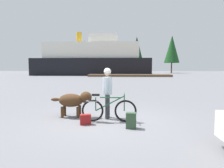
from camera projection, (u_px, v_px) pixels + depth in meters
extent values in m
plane|color=slate|center=(107.00, 121.00, 6.50)|extent=(160.00, 160.00, 0.00)
torus|color=black|center=(126.00, 111.00, 6.36)|extent=(0.69, 0.06, 0.69)
torus|color=black|center=(93.00, 111.00, 6.42)|extent=(0.69, 0.06, 0.69)
cube|color=#19592D|center=(111.00, 98.00, 6.35)|extent=(0.66, 0.03, 0.03)
cube|color=#19592D|center=(110.00, 103.00, 6.37)|extent=(0.89, 0.03, 0.49)
cylinder|color=#19592D|center=(96.00, 104.00, 6.40)|extent=(0.03, 0.03, 0.42)
cylinder|color=#19592D|center=(124.00, 103.00, 6.34)|extent=(0.03, 0.03, 0.52)
cube|color=black|center=(96.00, 95.00, 6.37)|extent=(0.24, 0.10, 0.06)
cylinder|color=#19592D|center=(124.00, 94.00, 6.32)|extent=(0.03, 0.44, 0.03)
cube|color=slate|center=(92.00, 101.00, 6.40)|extent=(0.36, 0.14, 0.02)
cylinder|color=#333338|center=(108.00, 106.00, 6.95)|extent=(0.14, 0.14, 0.81)
cylinder|color=#333338|center=(107.00, 107.00, 6.73)|extent=(0.14, 0.14, 0.81)
cylinder|color=silver|center=(107.00, 86.00, 6.78)|extent=(0.32, 0.32, 0.57)
cylinder|color=silver|center=(108.00, 84.00, 6.99)|extent=(0.09, 0.09, 0.51)
cylinder|color=silver|center=(107.00, 85.00, 6.56)|extent=(0.09, 0.09, 0.51)
sphere|color=tan|center=(107.00, 72.00, 6.74)|extent=(0.22, 0.22, 0.22)
sphere|color=white|center=(107.00, 72.00, 6.74)|extent=(0.24, 0.24, 0.24)
ellipsoid|color=#472D19|center=(71.00, 100.00, 7.00)|extent=(0.84, 0.53, 0.45)
sphere|color=#472D19|center=(86.00, 97.00, 6.96)|extent=(0.40, 0.40, 0.40)
ellipsoid|color=#472D19|center=(55.00, 100.00, 7.03)|extent=(0.32, 0.12, 0.12)
cylinder|color=#472D19|center=(80.00, 111.00, 7.16)|extent=(0.10, 0.10, 0.38)
cylinder|color=#472D19|center=(78.00, 112.00, 6.87)|extent=(0.10, 0.10, 0.38)
cylinder|color=#472D19|center=(65.00, 110.00, 7.20)|extent=(0.10, 0.10, 0.38)
cylinder|color=#472D19|center=(62.00, 112.00, 6.90)|extent=(0.10, 0.10, 0.38)
cube|color=#334C33|center=(131.00, 120.00, 5.72)|extent=(0.30, 0.23, 0.44)
cube|color=maroon|center=(85.00, 119.00, 6.10)|extent=(0.36, 0.26, 0.30)
cube|color=brown|center=(129.00, 75.00, 36.65)|extent=(14.70, 2.87, 0.40)
cube|color=black|center=(93.00, 67.00, 43.83)|extent=(24.05, 8.90, 3.46)
cube|color=silver|center=(93.00, 51.00, 43.56)|extent=(19.24, 7.48, 3.20)
cube|color=silver|center=(104.00, 39.00, 43.21)|extent=(5.77, 5.34, 1.80)
cylinder|color=#BF8C19|center=(79.00, 38.00, 43.49)|extent=(1.10, 1.10, 2.40)
cylinder|color=#4C331E|center=(101.00, 69.00, 59.07)|extent=(0.35, 0.35, 2.17)
cone|color=#19471E|center=(100.00, 52.00, 58.65)|extent=(3.33, 3.33, 7.91)
cylinder|color=#4C331E|center=(137.00, 69.00, 54.80)|extent=(0.41, 0.41, 2.28)
cone|color=#143819|center=(137.00, 51.00, 54.39)|extent=(3.86, 3.86, 7.48)
cylinder|color=#4C331E|center=(171.00, 68.00, 57.76)|extent=(0.34, 0.34, 2.89)
cone|color=#19471E|center=(172.00, 49.00, 57.32)|extent=(4.27, 4.27, 7.66)
cylinder|color=#4C331E|center=(85.00, 69.00, 61.88)|extent=(0.47, 0.47, 2.45)
cone|color=#143819|center=(85.00, 53.00, 61.47)|extent=(3.19, 3.19, 7.22)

